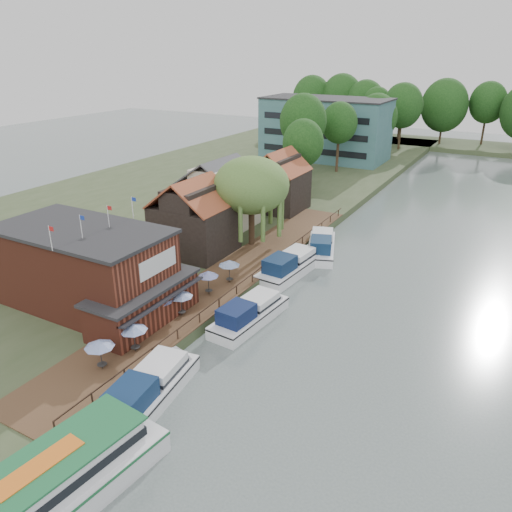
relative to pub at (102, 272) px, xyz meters
The scene contains 28 objects.
ground 14.79m from the pub, ahead, with size 260.00×260.00×0.00m, color #515E5D.
land_bank 39.61m from the pub, 113.96° to the left, with size 50.00×140.00×1.00m, color #384728.
quay_deck 13.04m from the pub, 61.39° to the left, with size 6.00×50.00×0.10m, color #47301E.
quay_rail 14.76m from the pub, 52.89° to the left, with size 0.20×49.00×1.00m, color black, non-canonical shape.
pub is the anchor object (origin of this frame).
hotel_block 71.49m from the pub, 96.43° to the left, with size 25.40×12.40×12.30m, color #38666B, non-canonical shape.
cottage_a 15.05m from the pub, 93.81° to the left, with size 8.60×7.60×8.50m, color black, non-canonical shape.
cottage_b 25.33m from the pub, 99.09° to the left, with size 9.60×8.60×8.50m, color beige, non-canonical shape.
cottage_c 34.01m from the pub, 90.00° to the left, with size 7.60×7.60×8.50m, color black, non-canonical shape.
willow 20.36m from the pub, 80.07° to the left, with size 8.60×8.60×10.43m, color #476B2D, non-canonical shape.
umbrella_0 9.64m from the pub, 46.93° to the right, with size 2.15×2.15×2.38m, color navy, non-canonical shape.
umbrella_1 8.33m from the pub, 29.61° to the right, with size 2.13×2.13×2.38m, color #1B4498, non-canonical shape.
umbrella_2 6.24m from the pub, ahead, with size 2.13×2.13×2.38m, color navy, non-canonical shape.
umbrella_3 7.42m from the pub, 18.34° to the left, with size 2.10×2.10×2.38m, color navy, non-canonical shape.
umbrella_4 9.60m from the pub, 46.34° to the left, with size 1.95×1.95×2.38m, color navy, non-canonical shape.
umbrella_5 12.18m from the pub, 55.41° to the left, with size 2.11×2.11×2.38m, color navy, non-canonical shape.
cruiser_0 13.17m from the pub, 32.62° to the right, with size 3.40×10.52×2.57m, color silver, non-canonical shape.
cruiser_1 13.21m from the pub, 26.01° to the left, with size 3.27×10.12×2.46m, color white, non-canonical shape.
cruiser_2 19.70m from the pub, 58.56° to the left, with size 3.51×10.83×2.66m, color white, non-canonical shape.
cruiser_3 26.34m from the pub, 65.57° to the left, with size 3.39×10.47×2.56m, color white, non-canonical shape.
tour_boat 21.25m from the pub, 55.15° to the right, with size 4.35×15.48×3.38m, color silver, non-canonical shape.
swan 15.40m from the pub, 49.91° to the right, with size 0.44×0.44×0.44m, color white.
bank_tree_0 42.23m from the pub, 90.17° to the left, with size 6.24×6.24×11.83m, color #143811, non-canonical shape.
bank_tree_1 52.62m from the pub, 95.18° to the left, with size 8.01×8.01×14.60m, color #143811, non-canonical shape.
bank_tree_2 60.64m from the pub, 91.16° to the left, with size 6.53×6.53×12.73m, color #143811, non-canonical shape.
bank_tree_3 77.15m from the pub, 89.42° to the left, with size 8.46×8.46×13.11m, color #143811, non-canonical shape.
bank_tree_4 89.10m from the pub, 88.00° to the left, with size 8.66×8.66×14.62m, color #143811, non-canonical shape.
bank_tree_5 95.77m from the pub, 92.85° to the left, with size 6.84×6.84×13.08m, color #143811, non-canonical shape.
Camera 1 is at (16.70, -28.67, 22.44)m, focal length 35.00 mm.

